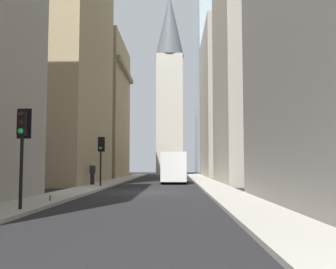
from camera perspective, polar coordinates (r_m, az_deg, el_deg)
The scene contains 15 objects.
ground_plane at distance 24.56m, azimuth -2.63°, elevation -8.47°, with size 135.00×135.00×0.00m, color black.
sidewalk_right at distance 25.25m, azimuth -12.97°, elevation -8.09°, with size 90.00×2.20×0.14m, color #A8A399.
sidewalk_left at distance 24.67m, azimuth 7.97°, elevation -8.25°, with size 90.00×2.20×0.14m, color #A8A399.
building_left_midfar at distance 38.79m, azimuth 15.05°, elevation 15.57°, with size 12.25×10.50×29.80m.
building_left_far at distance 56.72m, azimuth 10.31°, elevation 4.51°, with size 16.04×10.00×21.02m.
building_right_far at distance 54.92m, azimuth -11.70°, elevation 3.61°, with size 14.33×10.50×18.70m.
building_right_midfar at distance 39.91m, azimuth -17.25°, elevation 14.13°, with size 15.41×10.00×28.62m.
glass_tower_distant at distance 80.73m, azimuth 9.39°, elevation 18.63°, with size 20.95×14.00×66.67m, color #9EB7C1.
church_spire at distance 67.53m, azimuth 0.24°, elevation 8.17°, with size 4.90×4.90×31.62m.
delivery_truck at distance 36.52m, azimuth 0.84°, elevation -4.88°, with size 6.46×2.25×2.84m.
sedan_black at distance 50.00m, azimuth 0.93°, elevation -5.69°, with size 4.30×1.78×1.42m.
traffic_light_foreground at distance 14.85m, azimuth -20.65°, elevation -0.01°, with size 0.43×0.52×3.62m.
traffic_light_midblock at distance 29.52m, azimuth -9.85°, elevation -2.24°, with size 0.43×0.52×3.67m.
pedestrian at distance 31.80m, azimuth -11.05°, elevation -5.48°, with size 0.26×0.44×1.77m.
discarded_bottle at distance 17.90m, azimuth -16.95°, elevation -8.96°, with size 0.07×0.07×0.27m.
Camera 1 is at (-24.44, -1.61, 1.70)m, focal length 41.45 mm.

